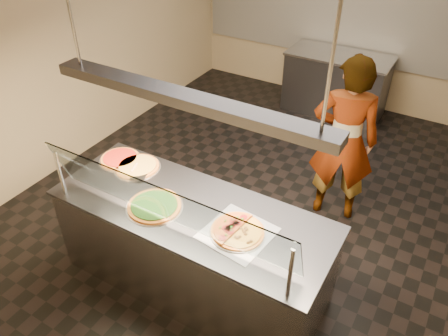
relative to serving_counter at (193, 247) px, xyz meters
The scene contains 18 objects.
ground 1.52m from the serving_counter, 93.15° to the left, with size 5.00×6.00×0.02m, color black.
wall_back 4.57m from the serving_counter, 91.02° to the left, with size 5.00×0.02×3.00m, color tan.
wall_front 1.88m from the serving_counter, 92.88° to the right, with size 5.00×0.02×3.00m, color tan.
wall_left 3.14m from the serving_counter, 150.97° to the left, with size 0.02×6.00×3.00m, color tan.
tile_band 4.50m from the serving_counter, 91.03° to the left, with size 4.90×0.02×1.20m, color silver.
serving_counter is the anchor object (origin of this frame).
sneeze_guard 0.83m from the serving_counter, 90.00° to the right, with size 2.21×0.18×0.54m.
perforated_tray 0.67m from the serving_counter, ahead, with size 0.55×0.55×0.01m.
half_pizza_pepperoni 0.63m from the serving_counter, ahead, with size 0.25×0.43×0.05m.
half_pizza_sausage 0.76m from the serving_counter, ahead, with size 0.25×0.43×0.04m.
pizza_spinach 0.57m from the serving_counter, 152.57° to the right, with size 0.48×0.48×0.03m.
pizza_cheese 0.93m from the serving_counter, 163.41° to the left, with size 0.43×0.43×0.03m.
pizza_tomato 1.13m from the serving_counter, 166.21° to the left, with size 0.40×0.40×0.03m.
pizza_spatula 0.88m from the serving_counter, 168.64° to the left, with size 0.23×0.22×0.02m.
prep_table 3.99m from the serving_counter, 90.59° to the left, with size 1.53×0.74×0.93m.
worker 1.90m from the serving_counter, 65.33° to the left, with size 0.68×0.45×1.87m, color #35333E.
heat_lamp_housing 1.48m from the serving_counter, 86.42° to the right, with size 2.30×0.18×0.08m, color #414147.
lamp_rod_right 2.26m from the serving_counter, ahead, with size 0.02×0.02×1.01m, color #B7B7BC.
Camera 1 is at (1.73, -3.67, 3.35)m, focal length 35.00 mm.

